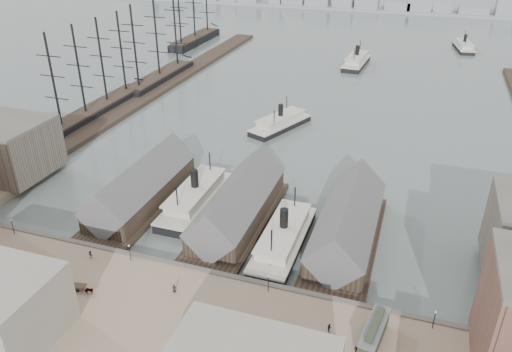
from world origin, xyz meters
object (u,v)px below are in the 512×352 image
(horse_cart_center, at_px, (86,290))
(tram, at_px, (374,334))
(ferry_docked_west, at_px, (196,197))
(horse_cart_left, at_px, (47,268))

(horse_cart_center, bearing_deg, tram, -94.49)
(ferry_docked_west, relative_size, tram, 2.65)
(tram, relative_size, horse_cart_left, 2.33)
(horse_cart_left, bearing_deg, tram, -75.39)
(tram, height_order, horse_cart_left, tram)
(horse_cart_left, height_order, horse_cart_center, horse_cart_left)
(horse_cart_left, relative_size, horse_cart_center, 0.97)
(tram, xyz_separation_m, horse_cart_left, (-64.59, -1.65, -1.17))
(ferry_docked_west, xyz_separation_m, horse_cart_left, (-16.04, -36.12, 0.33))
(horse_cart_left, distance_m, horse_cart_center, 11.90)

